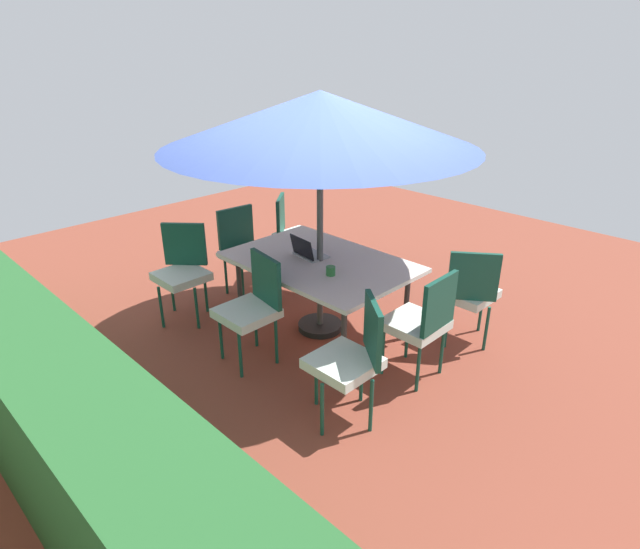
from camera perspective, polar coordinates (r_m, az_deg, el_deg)
ground_plane at (r=5.30m, az=-0.00°, el=-6.00°), size 10.00×10.00×0.02m
hedge_row at (r=3.91m, az=-28.43°, el=-11.73°), size 6.30×0.61×1.09m
dining_table at (r=4.98m, az=-0.00°, el=1.04°), size 1.74×1.18×0.75m
patio_umbrella at (r=4.62m, az=-0.00°, el=16.49°), size 2.78×2.78×2.28m
chair_southwest at (r=5.00m, az=15.99°, el=-1.66°), size 0.58×0.58×0.98m
chair_east at (r=5.86m, az=-8.38°, el=2.91°), size 0.48×0.47×0.98m
chair_southeast at (r=6.31m, az=-2.94°, el=4.70°), size 0.59×0.58×0.98m
chair_west at (r=4.39m, az=11.05°, el=-4.90°), size 0.46×0.46×0.98m
chair_northwest at (r=3.86m, az=3.52°, el=-8.82°), size 0.58×0.58×0.98m
chair_northeast at (r=5.45m, az=-14.81°, el=0.69°), size 0.59×0.59×0.98m
chair_north at (r=4.59m, az=-7.39°, el=-3.28°), size 0.48×0.49×0.98m
laptop at (r=5.02m, az=-1.35°, el=2.45°), size 0.35×0.28×0.21m
cup at (r=4.63m, az=1.18°, el=0.40°), size 0.08×0.08×0.08m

